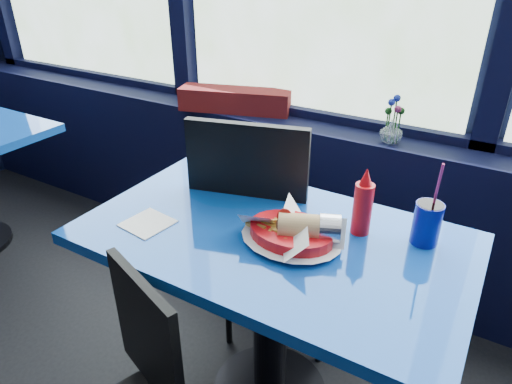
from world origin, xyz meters
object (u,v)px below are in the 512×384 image
at_px(flower_vase, 392,129).
at_px(food_basket, 293,232).
at_px(ketchup_bottle, 363,205).
at_px(soda_cup, 427,222).
at_px(chair_near_back, 271,220).
at_px(planter_box, 235,100).
at_px(near_table, 271,279).

bearing_deg(flower_vase, food_basket, -93.63).
relative_size(ketchup_bottle, soda_cup, 0.79).
relative_size(chair_near_back, flower_vase, 4.97).
height_order(chair_near_back, soda_cup, soda_cup).
xyz_separation_m(chair_near_back, ketchup_bottle, (0.40, -0.16, 0.26)).
bearing_deg(planter_box, chair_near_back, -63.57).
bearing_deg(planter_box, soda_cup, -47.80).
xyz_separation_m(chair_near_back, soda_cup, (0.59, -0.11, 0.23)).
bearing_deg(ketchup_bottle, flower_vase, 98.76).
distance_m(planter_box, food_basket, 1.14).
bearing_deg(near_table, planter_box, 129.01).
bearing_deg(near_table, chair_near_back, 119.01).
relative_size(planter_box, flower_vase, 2.76).
distance_m(near_table, chair_near_back, 0.35).
height_order(near_table, soda_cup, soda_cup).
bearing_deg(planter_box, near_table, -68.28).
xyz_separation_m(planter_box, flower_vase, (0.81, -0.02, 0.01)).
distance_m(ketchup_bottle, soda_cup, 0.19).
bearing_deg(near_table, ketchup_bottle, 32.62).
distance_m(planter_box, soda_cup, 1.27).
xyz_separation_m(near_table, food_basket, (0.08, -0.01, 0.22)).
bearing_deg(chair_near_back, soda_cup, 153.86).
bearing_deg(planter_box, ketchup_bottle, -54.45).
height_order(food_basket, ketchup_bottle, ketchup_bottle).
height_order(chair_near_back, flower_vase, chair_near_back).
distance_m(food_basket, soda_cup, 0.40).
height_order(near_table, ketchup_bottle, ketchup_bottle).
xyz_separation_m(near_table, flower_vase, (0.13, 0.81, 0.29)).
distance_m(flower_vase, soda_cup, 0.69).
relative_size(near_table, flower_vase, 5.85).
bearing_deg(flower_vase, chair_near_back, -120.30).
distance_m(food_basket, ketchup_bottle, 0.23).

